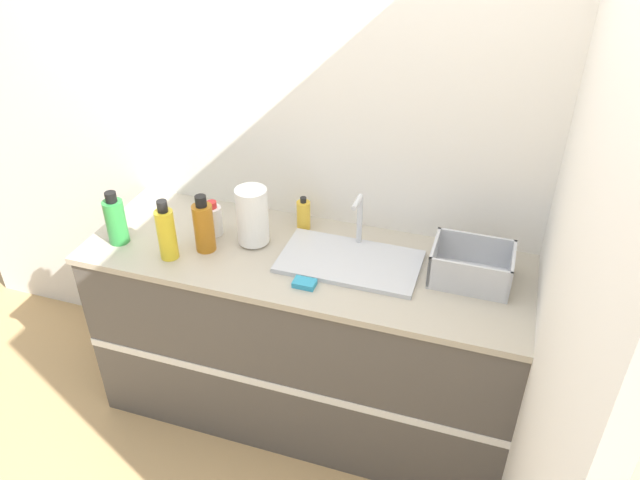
{
  "coord_description": "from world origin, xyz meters",
  "views": [
    {
      "loc": [
        0.74,
        -1.73,
        2.47
      ],
      "look_at": [
        0.08,
        0.29,
        1.05
      ],
      "focal_mm": 35.0,
      "sensor_mm": 36.0,
      "label": 1
    }
  ],
  "objects_px": {
    "sink": "(350,259)",
    "soap_dispenser": "(304,215)",
    "bottle_amber": "(204,226)",
    "bottle_green": "(116,220)",
    "bottle_yellow": "(166,233)",
    "bottle_white_spray": "(213,220)",
    "dish_rack": "(471,268)",
    "paper_towel_roll": "(252,216)"
  },
  "relations": [
    {
      "from": "sink",
      "to": "bottle_white_spray",
      "type": "height_order",
      "value": "sink"
    },
    {
      "from": "paper_towel_roll",
      "to": "bottle_green",
      "type": "relative_size",
      "value": 1.07
    },
    {
      "from": "dish_rack",
      "to": "bottle_green",
      "type": "bearing_deg",
      "value": -172.47
    },
    {
      "from": "bottle_amber",
      "to": "paper_towel_roll",
      "type": "bearing_deg",
      "value": 32.46
    },
    {
      "from": "paper_towel_roll",
      "to": "bottle_white_spray",
      "type": "bearing_deg",
      "value": 176.36
    },
    {
      "from": "bottle_green",
      "to": "soap_dispenser",
      "type": "relative_size",
      "value": 1.55
    },
    {
      "from": "bottle_amber",
      "to": "bottle_green",
      "type": "bearing_deg",
      "value": -170.64
    },
    {
      "from": "sink",
      "to": "dish_rack",
      "type": "distance_m",
      "value": 0.5
    },
    {
      "from": "bottle_yellow",
      "to": "bottle_white_spray",
      "type": "xyz_separation_m",
      "value": [
        0.1,
        0.23,
        -0.05
      ]
    },
    {
      "from": "paper_towel_roll",
      "to": "sink",
      "type": "bearing_deg",
      "value": -2.3
    },
    {
      "from": "dish_rack",
      "to": "sink",
      "type": "bearing_deg",
      "value": -175.34
    },
    {
      "from": "sink",
      "to": "bottle_amber",
      "type": "height_order",
      "value": "bottle_amber"
    },
    {
      "from": "sink",
      "to": "soap_dispenser",
      "type": "height_order",
      "value": "sink"
    },
    {
      "from": "sink",
      "to": "bottle_yellow",
      "type": "height_order",
      "value": "bottle_yellow"
    },
    {
      "from": "sink",
      "to": "bottle_white_spray",
      "type": "distance_m",
      "value": 0.65
    },
    {
      "from": "bottle_yellow",
      "to": "soap_dispenser",
      "type": "bearing_deg",
      "value": 40.16
    },
    {
      "from": "paper_towel_roll",
      "to": "bottle_yellow",
      "type": "bearing_deg",
      "value": -144.38
    },
    {
      "from": "bottle_white_spray",
      "to": "bottle_green",
      "type": "relative_size",
      "value": 0.67
    },
    {
      "from": "dish_rack",
      "to": "paper_towel_roll",
      "type": "bearing_deg",
      "value": -178.64
    },
    {
      "from": "dish_rack",
      "to": "bottle_green",
      "type": "xyz_separation_m",
      "value": [
        -1.51,
        -0.2,
        0.05
      ]
    },
    {
      "from": "dish_rack",
      "to": "bottle_white_spray",
      "type": "xyz_separation_m",
      "value": [
        -1.14,
        -0.01,
        0.02
      ]
    },
    {
      "from": "sink",
      "to": "bottle_green",
      "type": "height_order",
      "value": "sink"
    },
    {
      "from": "sink",
      "to": "bottle_amber",
      "type": "relative_size",
      "value": 2.22
    },
    {
      "from": "bottle_amber",
      "to": "dish_rack",
      "type": "bearing_deg",
      "value": 6.89
    },
    {
      "from": "bottle_white_spray",
      "to": "soap_dispenser",
      "type": "bearing_deg",
      "value": 24.57
    },
    {
      "from": "sink",
      "to": "bottle_amber",
      "type": "bearing_deg",
      "value": -171.37
    },
    {
      "from": "paper_towel_roll",
      "to": "bottle_green",
      "type": "bearing_deg",
      "value": -162.71
    },
    {
      "from": "sink",
      "to": "dish_rack",
      "type": "xyz_separation_m",
      "value": [
        0.49,
        0.04,
        0.04
      ]
    },
    {
      "from": "bottle_green",
      "to": "paper_towel_roll",
      "type": "bearing_deg",
      "value": 17.29
    },
    {
      "from": "bottle_green",
      "to": "soap_dispenser",
      "type": "bearing_deg",
      "value": 25.86
    },
    {
      "from": "sink",
      "to": "bottle_white_spray",
      "type": "bearing_deg",
      "value": 177.28
    },
    {
      "from": "paper_towel_roll",
      "to": "soap_dispenser",
      "type": "distance_m",
      "value": 0.26
    },
    {
      "from": "bottle_amber",
      "to": "bottle_white_spray",
      "type": "relative_size",
      "value": 1.61
    },
    {
      "from": "paper_towel_roll",
      "to": "dish_rack",
      "type": "distance_m",
      "value": 0.94
    },
    {
      "from": "bottle_amber",
      "to": "bottle_green",
      "type": "distance_m",
      "value": 0.4
    },
    {
      "from": "sink",
      "to": "bottle_yellow",
      "type": "distance_m",
      "value": 0.78
    },
    {
      "from": "bottle_white_spray",
      "to": "bottle_green",
      "type": "xyz_separation_m",
      "value": [
        -0.37,
        -0.19,
        0.04
      ]
    },
    {
      "from": "sink",
      "to": "soap_dispenser",
      "type": "xyz_separation_m",
      "value": [
        -0.28,
        0.2,
        0.05
      ]
    },
    {
      "from": "bottle_amber",
      "to": "soap_dispenser",
      "type": "height_order",
      "value": "bottle_amber"
    },
    {
      "from": "bottle_yellow",
      "to": "paper_towel_roll",
      "type": "bearing_deg",
      "value": 35.62
    },
    {
      "from": "dish_rack",
      "to": "bottle_white_spray",
      "type": "distance_m",
      "value": 1.14
    },
    {
      "from": "sink",
      "to": "paper_towel_roll",
      "type": "distance_m",
      "value": 0.46
    }
  ]
}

